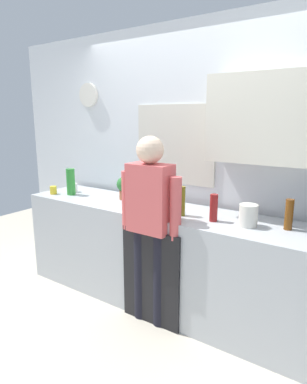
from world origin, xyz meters
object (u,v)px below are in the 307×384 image
Objects in this scene: bottle_amber_beer at (289,215)px; dish_soap at (147,192)px; potted_plant at (124,186)px; storage_canister at (248,215)px; bottle_red_vinegar at (214,208)px; bottle_olive_oil at (182,201)px; bottle_clear_soda at (71,182)px; bottle_dark_sauce at (159,199)px; cup_white_mug at (74,188)px; person_at_sink at (150,216)px; cup_yellow_cup at (53,190)px.

dish_soap is at bearing 173.59° from bottle_amber_beer.
potted_plant reaches higher than storage_canister.
bottle_olive_oil reaches higher than bottle_red_vinegar.
bottle_clear_soda is 1.07m from bottle_dark_sauce.
cup_white_mug is (-1.72, 0.10, -0.06)m from bottle_red_vinegar.
bottle_clear_soda is 1.56× the size of dish_soap.
person_at_sink is at bearing -52.29° from dish_soap.
person_at_sink is at bearing -126.14° from bottle_olive_oil.
storage_canister is at bearing 1.07° from bottle_clear_soda.
potted_plant is at bearing 174.58° from storage_canister.
bottle_dark_sauce is at bearing 177.24° from storage_canister.
bottle_dark_sauce is at bearing -1.41° from cup_white_mug.
bottle_amber_beer is at bearing 20.26° from person_at_sink.
dish_soap is at bearing 142.94° from bottle_dark_sauce.
cup_yellow_cup is at bearing -174.72° from bottle_amber_beer.
bottle_olive_oil is 2.94× the size of cup_yellow_cup.
cup_white_mug is 0.89m from dish_soap.
bottle_olive_oil is (-0.83, -0.13, 0.01)m from bottle_amber_beer.
bottle_amber_beer is 1.40m from dish_soap.
bottle_amber_beer reaches higher than bottle_red_vinegar.
person_at_sink is at bearing -152.71° from bottle_red_vinegar.
bottle_olive_oil is at bearing -178.48° from bottle_red_vinegar.
cup_yellow_cup is 0.82m from potted_plant.
bottle_dark_sauce is 0.11× the size of person_at_sink.
cup_white_mug is at bearing -168.21° from dish_soap.
potted_plant is (-1.58, 0.03, 0.02)m from bottle_amber_beer.
bottle_red_vinegar is at bearing -3.36° from cup_white_mug.
bottle_dark_sauce is 0.48m from potted_plant.
dish_soap is 0.65m from person_at_sink.
bottle_amber_beer is 1.35× the size of storage_canister.
potted_plant is 0.14× the size of person_at_sink.
bottle_amber_beer is 1.28× the size of bottle_dark_sauce.
cup_white_mug is at bearing -179.37° from bottle_amber_beer.
bottle_red_vinegar is 1.22× the size of bottle_dark_sauce.
person_at_sink is (0.40, -0.52, -0.06)m from dish_soap.
dish_soap is at bearing 32.92° from potted_plant.
bottle_red_vinegar is 0.52m from person_at_sink.
bottle_dark_sauce is 0.78× the size of potted_plant.
bottle_amber_beer is at bearing 2.71° from bottle_dark_sauce.
bottle_clear_soda is at bearing -54.22° from cup_white_mug.
bottle_red_vinegar reaches higher than cup_yellow_cup.
bottle_dark_sauce is (-0.57, 0.07, -0.02)m from bottle_red_vinegar.
dish_soap is at bearing 19.82° from bottle_clear_soda.
storage_canister is (2.09, 0.12, 0.04)m from cup_yellow_cup.
storage_canister is at bearing 3.41° from cup_yellow_cup.
bottle_clear_soda is (-1.64, -0.00, 0.03)m from bottle_red_vinegar.
cup_white_mug reaches higher than cup_yellow_cup.
bottle_amber_beer is 0.29m from storage_canister.
bottle_amber_beer and potted_plant have the same top height.
dish_soap is (-0.85, 0.28, -0.03)m from bottle_red_vinegar.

